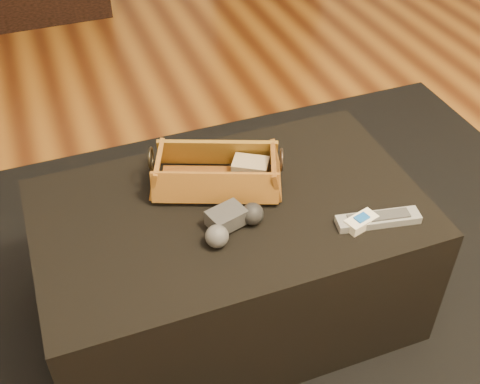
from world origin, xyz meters
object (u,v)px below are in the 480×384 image
object	(u,v)px
tv_remote	(210,182)
cream_gadget	(361,222)
wicker_basket	(217,174)
game_controller	(232,222)
silver_remote	(378,219)
ottoman	(231,262)

from	to	relation	value
tv_remote	cream_gadget	xyz separation A→B (m)	(0.30, -0.27, -0.01)
tv_remote	wicker_basket	distance (m)	0.03
tv_remote	wicker_basket	size ratio (longest dim) A/B	0.47
game_controller	silver_remote	size ratio (longest dim) A/B	0.84
silver_remote	tv_remote	bearing A→B (deg)	142.09
tv_remote	wicker_basket	xyz separation A→B (m)	(0.02, 0.01, 0.02)
game_controller	wicker_basket	bearing A→B (deg)	82.95
ottoman	tv_remote	bearing A→B (deg)	105.49
cream_gadget	tv_remote	bearing A→B (deg)	138.55
ottoman	tv_remote	world-z (taller)	tv_remote
game_controller	silver_remote	bearing A→B (deg)	-16.16
tv_remote	wicker_basket	world-z (taller)	wicker_basket
wicker_basket	silver_remote	world-z (taller)	wicker_basket
ottoman	silver_remote	distance (m)	0.43
tv_remote	cream_gadget	bearing A→B (deg)	-25.86
ottoman	silver_remote	size ratio (longest dim) A/B	4.62
silver_remote	cream_gadget	distance (m)	0.05
ottoman	wicker_basket	distance (m)	0.27
wicker_basket	cream_gadget	distance (m)	0.39
silver_remote	cream_gadget	bearing A→B (deg)	174.69
tv_remote	cream_gadget	world-z (taller)	same
silver_remote	cream_gadget	size ratio (longest dim) A/B	2.40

